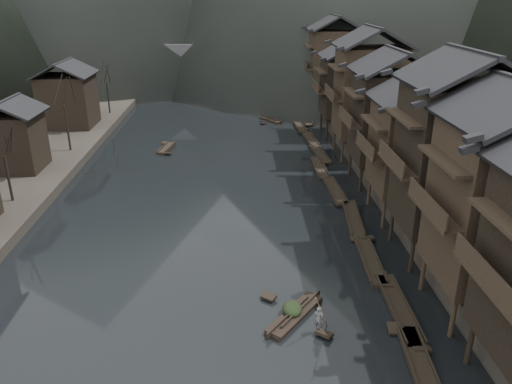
{
  "coord_description": "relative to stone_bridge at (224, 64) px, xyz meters",
  "views": [
    {
      "loc": [
        2.19,
        -26.18,
        18.37
      ],
      "look_at": [
        3.78,
        12.76,
        2.5
      ],
      "focal_mm": 35.0,
      "sensor_mm": 36.0,
      "label": 1
    }
  ],
  "objects": [
    {
      "name": "water",
      "position": [
        0.0,
        -72.0,
        -5.11
      ],
      "size": [
        300.0,
        300.0,
        0.0
      ],
      "primitive_type": "plane",
      "color": "black",
      "rests_on": "ground"
    },
    {
      "name": "right_bank",
      "position": [
        35.0,
        -32.0,
        -4.21
      ],
      "size": [
        40.0,
        200.0,
        1.8
      ],
      "primitive_type": "cube",
      "color": "#2D2823",
      "rests_on": "ground"
    },
    {
      "name": "stilt_houses",
      "position": [
        17.28,
        -52.74,
        3.64
      ],
      "size": [
        9.0,
        67.6,
        15.07
      ],
      "color": "black",
      "rests_on": "ground"
    },
    {
      "name": "bare_trees",
      "position": [
        -17.0,
        -58.17,
        1.57
      ],
      "size": [
        3.94,
        63.33,
        7.88
      ],
      "color": "black",
      "rests_on": "left_bank"
    },
    {
      "name": "moored_sampans",
      "position": [
        11.86,
        -45.91,
        -4.91
      ],
      "size": [
        2.8,
        73.5,
        0.47
      ],
      "color": "black",
      "rests_on": "water"
    },
    {
      "name": "midriver_boats",
      "position": [
        0.58,
        -31.66,
        -4.91
      ],
      "size": [
        16.45,
        18.84,
        0.44
      ],
      "color": "black",
      "rests_on": "water"
    },
    {
      "name": "stone_bridge",
      "position": [
        0.0,
        0.0,
        0.0
      ],
      "size": [
        40.0,
        6.0,
        9.0
      ],
      "color": "#4C4C4F",
      "rests_on": "ground"
    },
    {
      "name": "hero_sampan",
      "position": [
        5.56,
        -73.24,
        -4.91
      ],
      "size": [
        4.04,
        4.87,
        0.44
      ],
      "color": "black",
      "rests_on": "water"
    },
    {
      "name": "cargo_heap",
      "position": [
        5.41,
        -73.04,
        -4.31
      ],
      "size": [
        1.2,
        1.57,
        0.72
      ],
      "primitive_type": "ellipsoid",
      "color": "black",
      "rests_on": "hero_sampan"
    },
    {
      "name": "boatman",
      "position": [
        6.72,
        -74.75,
        -3.89
      ],
      "size": [
        0.67,
        0.58,
        1.55
      ],
      "primitive_type": "imported",
      "rotation": [
        0.0,
        0.0,
        2.71
      ],
      "color": "slate",
      "rests_on": "hero_sampan"
    },
    {
      "name": "bamboo_pole",
      "position": [
        6.92,
        -74.75,
        -1.49
      ],
      "size": [
        1.22,
        1.7,
        3.25
      ],
      "primitive_type": "cylinder",
      "rotation": [
        0.55,
        0.0,
        -0.61
      ],
      "color": "#8C7A51",
      "rests_on": "boatman"
    }
  ]
}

